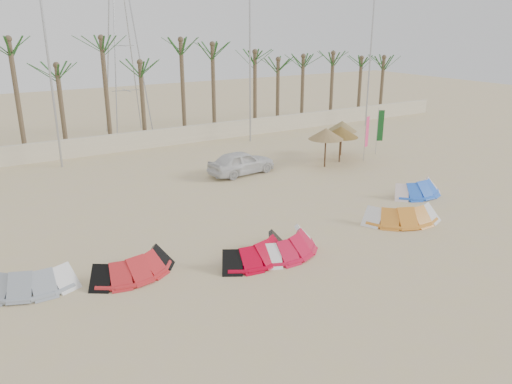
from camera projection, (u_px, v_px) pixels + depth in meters
ground at (339, 269)px, 18.64m from camera, size 120.00×120.00×0.00m
boundary_wall at (142, 140)px, 36.22m from camera, size 60.00×0.30×1.30m
palm_line at (138, 56)px, 35.90m from camera, size 52.00×4.00×7.70m
lamp_b at (51, 75)px, 30.02m from camera, size 1.25×0.14×11.00m
lamp_c at (250, 65)px, 36.91m from camera, size 1.25×0.14×11.00m
lamp_d at (370, 59)px, 42.81m from camera, size 1.25×0.14×11.00m
pylon at (130, 133)px, 41.77m from camera, size 3.00×3.00×14.00m
kite_grey at (23, 277)px, 17.20m from camera, size 3.76×2.53×0.90m
kite_red_left at (131, 263)px, 18.17m from camera, size 3.40×2.01×0.90m
kite_red_mid at (253, 248)px, 19.40m from camera, size 3.58×2.20×0.90m
kite_red_right at (286, 242)px, 19.95m from camera, size 3.56×2.47×0.90m
kite_orange at (397, 212)px, 23.04m from camera, size 3.95×2.66×0.90m
kite_blue at (414, 187)px, 26.60m from camera, size 3.12×1.59×0.90m
parasol_left at (326, 134)px, 31.15m from camera, size 2.24×2.24×2.51m
parasol_mid at (341, 132)px, 32.34m from camera, size 2.31×2.31×2.37m
parasol_right at (342, 126)px, 33.96m from camera, size 2.07×2.07×2.41m
flag_pink at (367, 133)px, 32.75m from camera, size 0.44×0.15×3.11m
flag_green at (379, 127)px, 34.33m from camera, size 0.43×0.19×3.27m
car at (241, 162)px, 30.13m from camera, size 4.38×2.16×1.44m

